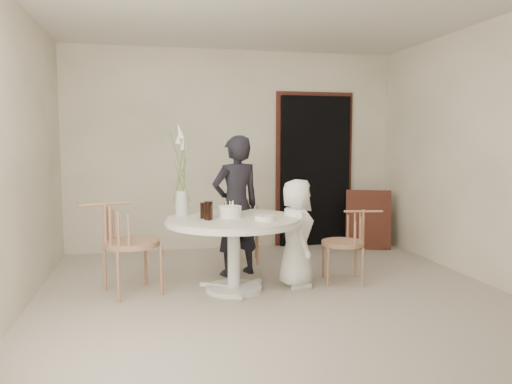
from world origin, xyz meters
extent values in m
plane|color=#B9AF9E|center=(0.00, 0.00, 0.00)|extent=(4.50, 4.50, 0.00)
plane|color=silver|center=(0.00, 0.00, 2.70)|extent=(4.50, 4.50, 0.00)
plane|color=#F5E6CD|center=(0.00, 2.25, 1.35)|extent=(4.50, 0.00, 4.50)
plane|color=#F5E6CD|center=(0.00, -2.25, 1.35)|extent=(4.50, 0.00, 4.50)
plane|color=#F5E6CD|center=(-2.25, 0.00, 1.35)|extent=(0.00, 4.50, 4.50)
plane|color=#F5E6CD|center=(2.25, 0.00, 1.35)|extent=(0.00, 4.50, 4.50)
cube|color=black|center=(1.15, 2.19, 1.05)|extent=(1.00, 0.10, 2.10)
cube|color=#552B1D|center=(1.15, 2.23, 1.11)|extent=(1.12, 0.03, 2.22)
cylinder|color=white|center=(-0.35, 0.25, 0.02)|extent=(0.56, 0.56, 0.04)
cylinder|color=white|center=(-0.35, 0.25, 0.34)|extent=(0.12, 0.12, 0.65)
cylinder|color=white|center=(-0.35, 0.25, 0.68)|extent=(1.33, 1.33, 0.03)
cylinder|color=beige|center=(-0.35, 0.25, 0.71)|extent=(1.30, 1.30, 0.04)
cube|color=#552B1D|center=(1.79, 1.78, 0.40)|extent=(0.63, 0.39, 0.80)
cylinder|color=tan|center=(-0.26, 1.25, 0.20)|extent=(0.03, 0.03, 0.40)
cylinder|color=tan|center=(0.10, 1.19, 0.20)|extent=(0.03, 0.03, 0.40)
cylinder|color=tan|center=(-0.20, 1.60, 0.20)|extent=(0.03, 0.03, 0.40)
cylinder|color=tan|center=(0.15, 1.55, 0.20)|extent=(0.03, 0.03, 0.40)
cylinder|color=tan|center=(-0.05, 1.40, 0.42)|extent=(0.45, 0.45, 0.04)
cylinder|color=tan|center=(0.68, 0.51, 0.20)|extent=(0.03, 0.03, 0.40)
cylinder|color=tan|center=(0.61, 0.17, 0.20)|extent=(0.03, 0.03, 0.40)
cylinder|color=tan|center=(1.02, 0.44, 0.20)|extent=(0.03, 0.03, 0.40)
cylinder|color=tan|center=(0.95, 0.10, 0.20)|extent=(0.03, 0.03, 0.40)
cylinder|color=tan|center=(0.82, 0.31, 0.41)|extent=(0.44, 0.44, 0.04)
cylinder|color=tan|center=(-1.05, 0.25, 0.24)|extent=(0.03, 0.03, 0.47)
cylinder|color=tan|center=(-1.20, 0.64, 0.24)|extent=(0.03, 0.03, 0.47)
cylinder|color=tan|center=(-1.45, 0.10, 0.24)|extent=(0.03, 0.03, 0.47)
cylinder|color=tan|center=(-1.60, 0.49, 0.24)|extent=(0.03, 0.03, 0.47)
cylinder|color=tan|center=(-1.32, 0.37, 0.49)|extent=(0.52, 0.52, 0.05)
imported|color=black|center=(-0.22, 0.83, 0.77)|extent=(0.64, 0.52, 1.54)
imported|color=white|center=(0.30, 0.26, 0.55)|extent=(0.40, 0.57, 1.10)
cylinder|color=white|center=(-0.38, 0.28, 0.78)|extent=(0.23, 0.23, 0.11)
cylinder|color=beige|center=(-0.38, 0.28, 0.86)|extent=(0.01, 0.01, 0.05)
cylinder|color=beige|center=(-0.34, 0.31, 0.86)|extent=(0.01, 0.01, 0.05)
cylinder|color=beige|center=(-0.42, 0.30, 0.86)|extent=(0.01, 0.01, 0.05)
cylinder|color=beige|center=(-0.36, 0.25, 0.86)|extent=(0.01, 0.01, 0.05)
cylinder|color=black|center=(-0.60, 0.22, 0.82)|extent=(0.10, 0.10, 0.17)
cylinder|color=black|center=(-0.60, 0.20, 0.80)|extent=(0.09, 0.09, 0.15)
cylinder|color=black|center=(-0.61, 0.15, 0.80)|extent=(0.07, 0.07, 0.15)
cylinder|color=black|center=(-0.64, 0.27, 0.81)|extent=(0.08, 0.08, 0.15)
cylinder|color=white|center=(-0.09, 0.00, 0.75)|extent=(0.25, 0.25, 0.05)
cylinder|color=silver|center=(-0.83, 0.51, 0.85)|extent=(0.13, 0.13, 0.25)
cylinder|color=#547532|center=(-0.81, 0.52, 1.16)|extent=(0.01, 0.01, 0.62)
cone|color=white|center=(-0.81, 0.52, 1.47)|extent=(0.06, 0.06, 0.16)
cylinder|color=#547532|center=(-0.85, 0.54, 1.19)|extent=(0.01, 0.01, 0.67)
cone|color=white|center=(-0.85, 0.54, 1.52)|extent=(0.06, 0.06, 0.16)
cylinder|color=#547532|center=(-0.84, 0.49, 1.21)|extent=(0.01, 0.01, 0.72)
cone|color=white|center=(-0.84, 0.49, 1.58)|extent=(0.06, 0.06, 0.16)
camera|label=1|loc=(-1.16, -4.51, 1.48)|focal=35.00mm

